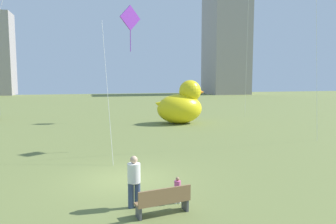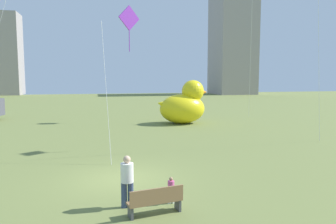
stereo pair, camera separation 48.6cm
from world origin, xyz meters
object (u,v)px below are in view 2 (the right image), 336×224
at_px(person_adult, 127,179).
at_px(kite_purple, 128,23).
at_px(park_bench, 156,200).
at_px(person_child, 171,189).
at_px(giant_inflatable_duck, 184,105).

xyz_separation_m(person_adult, kite_purple, (0.77, 6.80, 6.08)).
relative_size(park_bench, person_adult, 1.04).
distance_m(park_bench, person_adult, 1.25).
height_order(person_child, kite_purple, kite_purple).
relative_size(person_adult, person_child, 1.88).
distance_m(person_adult, giant_inflatable_duck, 19.83).
bearing_deg(person_child, kite_purple, 95.94).
height_order(person_child, giant_inflatable_duck, giant_inflatable_duck).
xyz_separation_m(park_bench, person_adult, (-0.80, 0.83, 0.48)).
relative_size(park_bench, giant_inflatable_duck, 0.38).
bearing_deg(person_adult, kite_purple, 83.51).
bearing_deg(person_adult, giant_inflatable_duck, 69.31).
xyz_separation_m(giant_inflatable_duck, kite_purple, (-6.23, -11.74, 5.35)).
bearing_deg(giant_inflatable_duck, person_child, -106.59).
xyz_separation_m(park_bench, person_child, (0.68, 0.83, 0.03)).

